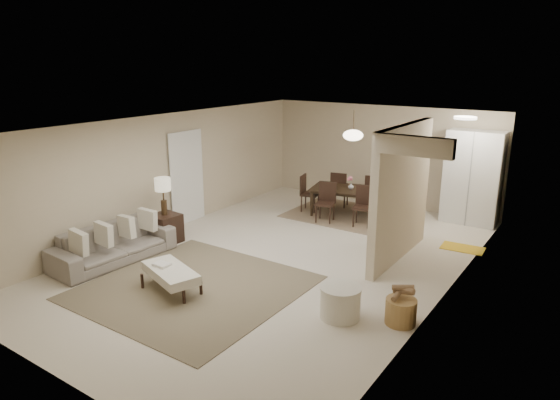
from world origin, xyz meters
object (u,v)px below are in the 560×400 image
Objects in this scene: ottoman_bench at (170,273)px; dining_table at (350,202)px; sofa at (113,244)px; pantry_cabinet at (473,178)px; side_table at (166,228)px; wicker_basket at (401,311)px; round_pouf at (340,302)px.

dining_table is at bearing 102.91° from ottoman_bench.
ottoman_bench is at bearing -96.04° from sofa.
pantry_cabinet reaches higher than side_table.
sofa is 5.48m from dining_table.
dining_table is at bearing -21.80° from sofa.
dining_table is at bearing 124.68° from wicker_basket.
pantry_cabinet is 1.13× the size of dining_table.
side_table reaches higher than wicker_basket.
side_table is at bearing 175.36° from wicker_basket.
pantry_cabinet is at bearing 83.28° from ottoman_bench.
wicker_basket is (3.40, 1.12, -0.14)m from ottoman_bench.
round_pouf is 0.85m from wicker_basket.
sofa is 1.24m from side_table.
side_table is at bearing 1.10° from sofa.
pantry_cabinet is 4.82× the size of wicker_basket.
dining_table reaches higher than wicker_basket.
ottoman_bench is at bearing -115.43° from pantry_cabinet.
round_pouf is at bearing -9.54° from side_table.
side_table is 1.34× the size of wicker_basket.
sofa reaches higher than round_pouf.
sofa is at bearing -171.08° from wicker_basket.
sofa reaches higher than wicker_basket.
pantry_cabinet is at bearing -35.20° from sofa.
dining_table is (0.53, 5.26, 0.00)m from ottoman_bench.
round_pouf is at bearing 35.77° from ottoman_bench.
ottoman_bench is at bearing -162.94° from round_pouf.
sofa reaches higher than side_table.
ottoman_bench is at bearing -41.24° from side_table.
side_table is 5.17m from wicker_basket.
round_pouf is (4.36, -0.73, -0.06)m from side_table.
wicker_basket is at bearing -85.59° from pantry_cabinet.
pantry_cabinet reaches higher than ottoman_bench.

